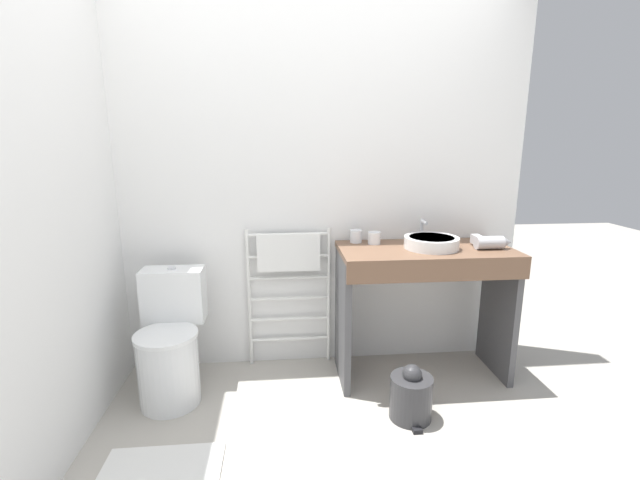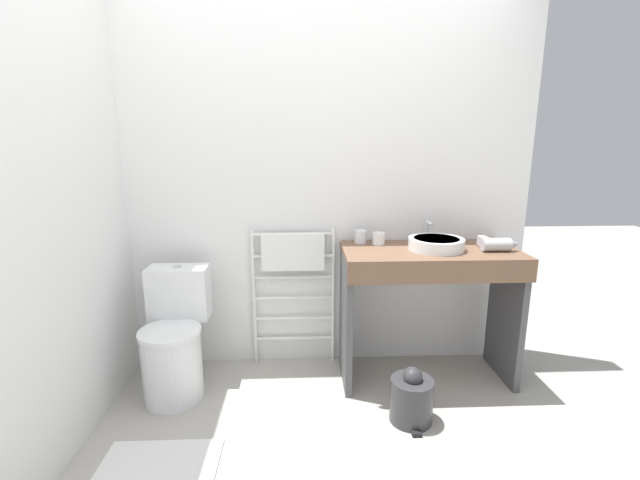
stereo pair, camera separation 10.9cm
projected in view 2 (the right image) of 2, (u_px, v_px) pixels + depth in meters
wall_back at (321, 174)px, 2.83m from camera, size 2.77×0.12×2.61m
wall_side at (56, 185)px, 2.08m from camera, size 0.12×1.94×2.61m
toilet at (174, 342)px, 2.58m from camera, size 0.37×0.51×0.76m
towel_radiator at (293, 268)px, 2.85m from camera, size 0.56×0.06×0.95m
vanity_counter at (429, 291)px, 2.68m from camera, size 1.08×0.52×0.86m
sink_basin at (436, 244)px, 2.61m from camera, size 0.34×0.34×0.07m
faucet at (428, 229)px, 2.78m from camera, size 0.02×0.10×0.15m
cup_near_wall at (360, 237)px, 2.79m from camera, size 0.08×0.08×0.08m
cup_near_edge at (379, 239)px, 2.74m from camera, size 0.08×0.08×0.08m
hair_dryer at (497, 244)px, 2.59m from camera, size 0.23×0.17×0.08m
trash_bin at (411, 398)px, 2.35m from camera, size 0.23×0.27×0.32m
bath_mat at (158, 467)px, 2.03m from camera, size 0.56×0.36×0.01m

